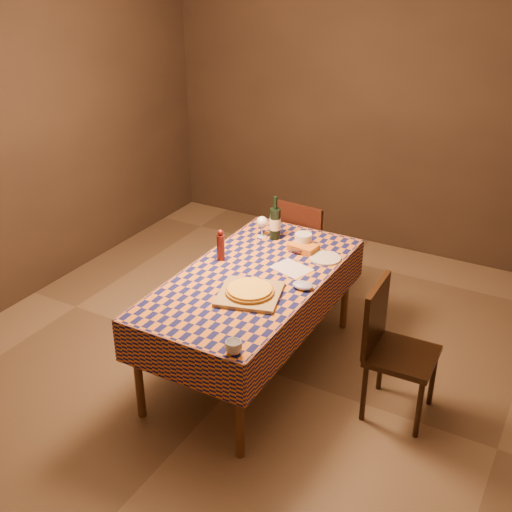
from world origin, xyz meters
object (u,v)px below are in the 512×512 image
cutting_board (250,294)px  chair_far (305,246)px  white_plate (325,258)px  chair_right (391,343)px  dining_table (253,285)px  bowl (299,249)px  pizza (250,290)px  wine_bottle (275,223)px

cutting_board → chair_far: (-0.22, 1.32, -0.26)m
white_plate → chair_right: 0.84m
dining_table → chair_far: chair_far is taller
bowl → white_plate: 0.22m
pizza → chair_right: chair_right is taller
dining_table → wine_bottle: size_ratio=5.32×
white_plate → chair_right: size_ratio=0.25×
cutting_board → pizza: (0.00, -0.00, 0.03)m
white_plate → chair_right: (0.67, -0.44, -0.25)m
bowl → chair_far: size_ratio=0.14×
pizza → wine_bottle: (-0.27, 0.86, 0.09)m
pizza → bowl: bearing=90.1°
bowl → pizza: bearing=-89.9°
bowl → wine_bottle: 0.31m
pizza → chair_far: 1.37m
bowl → chair_right: 1.03m
dining_table → chair_far: bearing=95.4°
cutting_board → chair_far: chair_far is taller
pizza → bowl: size_ratio=3.06×
bowl → wine_bottle: (-0.27, 0.12, 0.11)m
chair_far → dining_table: bearing=-84.6°
chair_far → pizza: bearing=-80.5°
white_plate → chair_right: bearing=-33.7°
pizza → white_plate: (0.22, 0.73, -0.03)m
cutting_board → chair_far: bearing=99.5°
pizza → white_plate: pizza is taller
cutting_board → chair_right: 0.96m
dining_table → white_plate: (0.34, 0.48, 0.08)m
wine_bottle → bowl: bearing=-24.4°
white_plate → chair_far: 0.78m
bowl → wine_bottle: size_ratio=0.38×
dining_table → white_plate: white_plate is taller
white_plate → cutting_board: bearing=-106.7°
cutting_board → bowl: (-0.00, 0.74, 0.01)m
chair_right → wine_bottle: bearing=153.2°
chair_right → chair_far: bearing=136.7°
cutting_board → bowl: size_ratio=2.98×
pizza → chair_far: (-0.22, 1.32, -0.29)m
dining_table → cutting_board: (0.12, -0.25, 0.09)m
pizza → white_plate: size_ratio=1.77×
cutting_board → pizza: 0.03m
cutting_board → white_plate: bearing=73.3°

